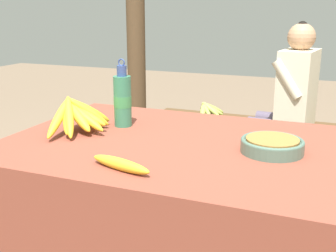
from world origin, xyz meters
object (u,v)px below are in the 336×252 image
object	(u,v)px
banana_bunch_ripe	(78,114)
banana_bunch_green	(209,109)
seated_vendor	(290,94)
serving_bowl	(272,145)
water_bottle	(123,100)
support_post_near	(135,8)
wooden_bench	(262,131)
loose_banana_front	(120,164)

from	to	relation	value
banana_bunch_ripe	banana_bunch_green	size ratio (longest dim) A/B	1.24
seated_vendor	banana_bunch_green	xyz separation A→B (m)	(-0.56, 0.03, -0.16)
serving_bowl	water_bottle	size ratio (longest dim) A/B	0.76
support_post_near	serving_bowl	bearing A→B (deg)	-52.07
serving_bowl	support_post_near	world-z (taller)	support_post_near
serving_bowl	wooden_bench	distance (m)	1.52
loose_banana_front	banana_bunch_green	distance (m)	1.82
water_bottle	wooden_bench	bearing A→B (deg)	74.84
seated_vendor	wooden_bench	bearing A→B (deg)	-0.97
support_post_near	wooden_bench	bearing A→B (deg)	-14.45
serving_bowl	support_post_near	size ratio (longest dim) A/B	0.09
serving_bowl	water_bottle	world-z (taller)	water_bottle
water_bottle	seated_vendor	distance (m)	1.43
loose_banana_front	banana_bunch_ripe	bearing A→B (deg)	138.41
support_post_near	loose_banana_front	bearing A→B (deg)	-65.24
banana_bunch_ripe	water_bottle	xyz separation A→B (m)	(0.13, 0.13, 0.04)
wooden_bench	banana_bunch_ripe	bearing A→B (deg)	-108.32
serving_bowl	water_bottle	bearing A→B (deg)	169.91
loose_banana_front	seated_vendor	distance (m)	1.79
seated_vendor	banana_bunch_green	world-z (taller)	seated_vendor
serving_bowl	loose_banana_front	world-z (taller)	serving_bowl
banana_bunch_ripe	loose_banana_front	world-z (taller)	banana_bunch_ripe
banana_bunch_ripe	serving_bowl	xyz separation A→B (m)	(0.75, 0.02, -0.04)
water_bottle	loose_banana_front	size ratio (longest dim) A/B	1.23
water_bottle	support_post_near	size ratio (longest dim) A/B	0.12
banana_bunch_ripe	water_bottle	size ratio (longest dim) A/B	1.31
banana_bunch_green	water_bottle	bearing A→B (deg)	-88.96
loose_banana_front	wooden_bench	size ratio (longest dim) A/B	0.15
seated_vendor	serving_bowl	bearing A→B (deg)	101.46
wooden_bench	banana_bunch_green	world-z (taller)	banana_bunch_green
serving_bowl	seated_vendor	world-z (taller)	seated_vendor
wooden_bench	support_post_near	xyz separation A→B (m)	(-1.09, 0.28, 0.82)
water_bottle	seated_vendor	size ratio (longest dim) A/B	0.26
water_bottle	loose_banana_front	bearing A→B (deg)	-63.25
water_bottle	support_post_near	xyz separation A→B (m)	(-0.73, 1.62, 0.36)
loose_banana_front	wooden_bench	world-z (taller)	loose_banana_front
seated_vendor	banana_bunch_ripe	bearing A→B (deg)	73.46
wooden_bench	banana_bunch_green	xyz separation A→B (m)	(-0.39, 0.00, 0.12)
water_bottle	wooden_bench	distance (m)	1.46
seated_vendor	banana_bunch_green	bearing A→B (deg)	4.83
wooden_bench	banana_bunch_green	size ratio (longest dim) A/B	5.29
water_bottle	wooden_bench	world-z (taller)	water_bottle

